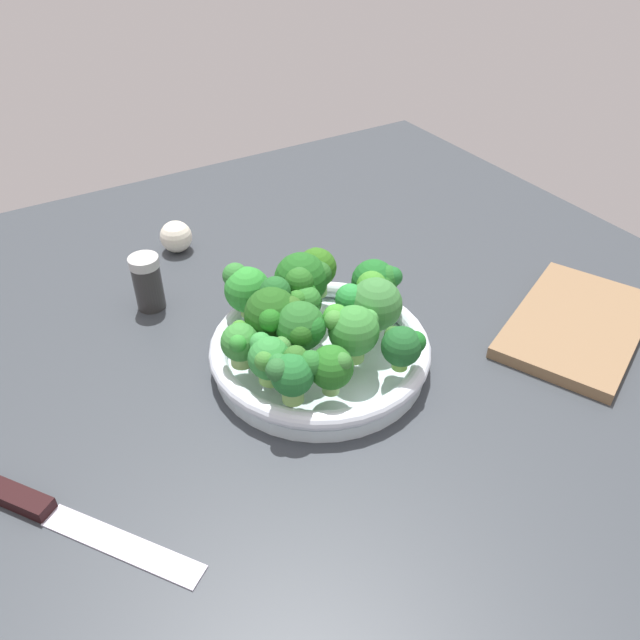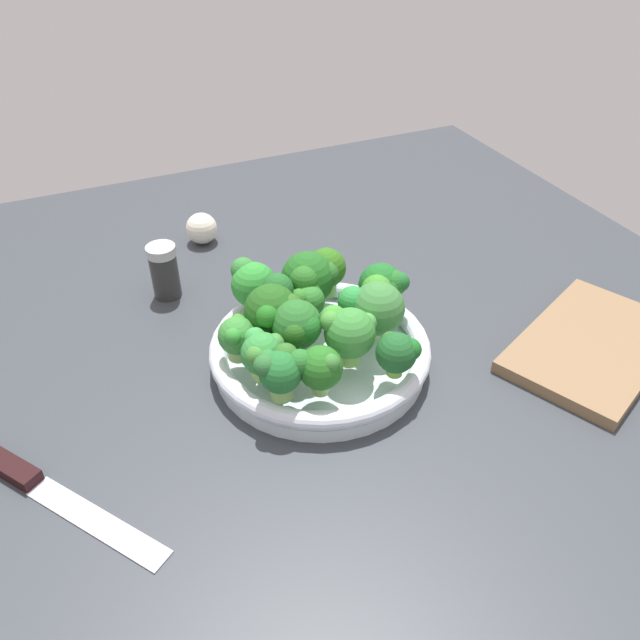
{
  "view_description": "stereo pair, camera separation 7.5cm",
  "coord_description": "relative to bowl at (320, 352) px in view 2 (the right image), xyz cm",
  "views": [
    {
      "loc": [
        -27.4,
        -49.7,
        52.69
      ],
      "look_at": [
        3.62,
        1.63,
        6.99
      ],
      "focal_mm": 35.74,
      "sensor_mm": 36.0,
      "label": 1
    },
    {
      "loc": [
        -20.73,
        -53.18,
        52.69
      ],
      "look_at": [
        3.62,
        1.63,
        6.99
      ],
      "focal_mm": 35.74,
      "sensor_mm": 36.0,
      "label": 2
    }
  ],
  "objects": [
    {
      "name": "ground_plane",
      "position": [
        -3.62,
        -1.63,
        -3.29
      ],
      "size": [
        130.0,
        130.0,
        2.5
      ],
      "primitive_type": "cube",
      "color": "#33393F"
    },
    {
      "name": "bowl",
      "position": [
        0.0,
        0.0,
        0.0
      ],
      "size": [
        27.1,
        27.1,
        3.99
      ],
      "color": "white",
      "rests_on": "ground_plane"
    },
    {
      "name": "broccoli_floret_0",
      "position": [
        1.41,
        -4.61,
        6.07
      ],
      "size": [
        6.69,
        6.48,
        7.03
      ],
      "color": "#78B04F",
      "rests_on": "bowl"
    },
    {
      "name": "broccoli_floret_1",
      "position": [
        -4.85,
        2.14,
        6.61
      ],
      "size": [
        7.1,
        7.55,
        7.74
      ],
      "color": "#7FB051",
      "rests_on": "bowl"
    },
    {
      "name": "broccoli_floret_2",
      "position": [
        6.66,
        -0.68,
        5.84
      ],
      "size": [
        7.59,
        7.26,
        7.03
      ],
      "color": "#91D072",
      "rests_on": "bowl"
    },
    {
      "name": "broccoli_floret_3",
      "position": [
        -3.85,
        -2.0,
        6.48
      ],
      "size": [
        5.79,
        5.93,
        7.5
      ],
      "color": "#81B659",
      "rests_on": "bowl"
    },
    {
      "name": "broccoli_floret_4",
      "position": [
        -5.16,
        9.62,
        5.85
      ],
      "size": [
        5.81,
        6.8,
        6.73
      ],
      "color": "#93BF64",
      "rests_on": "bowl"
    },
    {
      "name": "broccoli_floret_5",
      "position": [
        4.81,
        8.95,
        5.85
      ],
      "size": [
        5.2,
        5.46,
        6.65
      ],
      "color": "#81B859",
      "rests_on": "bowl"
    },
    {
      "name": "broccoli_floret_6",
      "position": [
        1.35,
        6.52,
        6.51
      ],
      "size": [
        7.2,
        7.03,
        7.82
      ],
      "color": "#84C064",
      "rests_on": "bowl"
    },
    {
      "name": "broccoli_floret_7",
      "position": [
        -9.97,
        0.98,
        5.01
      ],
      "size": [
        4.49,
        4.49,
        5.39
      ],
      "color": "#9BC772",
      "rests_on": "bowl"
    },
    {
      "name": "broccoli_floret_8",
      "position": [
        -4.23,
        -8.24,
        5.54
      ],
      "size": [
        5.53,
        4.9,
        5.93
      ],
      "color": "#89BD66",
      "rests_on": "bowl"
    },
    {
      "name": "broccoli_floret_9",
      "position": [
        9.83,
        2.25,
        5.78
      ],
      "size": [
        5.85,
        5.74,
        6.55
      ],
      "color": "#94CB5F",
      "rests_on": "bowl"
    },
    {
      "name": "broccoli_floret_10",
      "position": [
        5.42,
        -8.96,
        5.05
      ],
      "size": [
        5.06,
        5.23,
        5.44
      ],
      "color": "#7EC34D",
      "rests_on": "bowl"
    },
    {
      "name": "broccoli_floret_11",
      "position": [
        -0.18,
        3.53,
        5.7
      ],
      "size": [
        4.65,
        4.55,
        5.82
      ],
      "color": "#8DC667",
      "rests_on": "bowl"
    },
    {
      "name": "broccoli_floret_12",
      "position": [
        -8.39,
        -3.21,
        5.2
      ],
      "size": [
        5.27,
        5.06,
        5.63
      ],
      "color": "#91D165",
      "rests_on": "bowl"
    },
    {
      "name": "broccoli_floret_13",
      "position": [
        -7.9,
        -7.02,
        5.66
      ],
      "size": [
        5.28,
        4.9,
        6.01
      ],
      "color": "#82B75C",
      "rests_on": "bowl"
    },
    {
      "name": "knife",
      "position": [
        -34.0,
        -5.42,
        -1.48
      ],
      "size": [
        17.48,
        23.0,
        1.5
      ],
      "color": "silver",
      "rests_on": "ground_plane"
    },
    {
      "name": "cutting_board",
      "position": [
        33.01,
        -11.65,
        -1.24
      ],
      "size": [
        28.57,
        24.09,
        1.6
      ],
      "primitive_type": "cube",
      "rotation": [
        0.0,
        0.0,
        0.43
      ],
      "color": "olive",
      "rests_on": "ground_plane"
    },
    {
      "name": "garlic_bulb",
      "position": [
        -5.14,
        35.32,
        0.47
      ],
      "size": [
        5.01,
        5.01,
        5.01
      ],
      "primitive_type": "sphere",
      "color": "silver",
      "rests_on": "ground_plane"
    },
    {
      "name": "pepper_shaker",
      "position": [
        -13.81,
        22.78,
        2.03
      ],
      "size": [
        4.08,
        4.08,
        8.03
      ],
      "color": "#302F2E",
      "rests_on": "ground_plane"
    }
  ]
}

